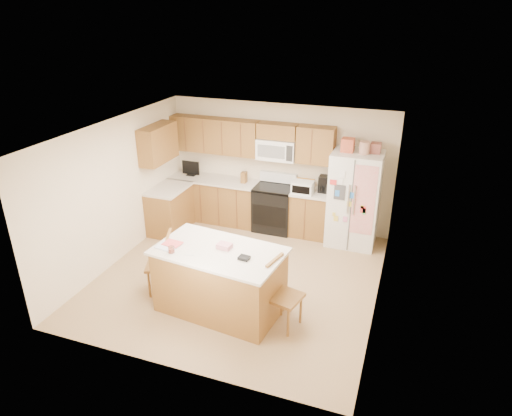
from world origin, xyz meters
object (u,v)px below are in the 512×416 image
at_px(island, 220,280).
at_px(windsor_chair_right, 283,296).
at_px(windsor_chair_left, 162,264).
at_px(windsor_chair_back, 242,264).
at_px(stove, 274,207).
at_px(refrigerator, 354,198).

distance_m(island, windsor_chair_right, 0.99).
bearing_deg(windsor_chair_left, windsor_chair_back, 23.71).
bearing_deg(windsor_chair_right, stove, 110.01).
xyz_separation_m(island, windsor_chair_back, (0.10, 0.63, -0.07)).
xyz_separation_m(refrigerator, windsor_chair_left, (-2.56, -2.65, -0.44)).
bearing_deg(windsor_chair_right, island, 176.74).
relative_size(windsor_chair_left, windsor_chair_right, 0.98).
bearing_deg(refrigerator, island, -118.45).
relative_size(refrigerator, windsor_chair_back, 2.23).
distance_m(refrigerator, windsor_chair_back, 2.62).
height_order(stove, island, stove).
bearing_deg(island, windsor_chair_right, -3.26).
height_order(stove, windsor_chair_right, stove).
bearing_deg(stove, windsor_chair_left, -109.99).
height_order(refrigerator, windsor_chair_back, refrigerator).
distance_m(refrigerator, windsor_chair_right, 2.92).
relative_size(windsor_chair_back, windsor_chair_right, 0.88).
distance_m(stove, windsor_chair_back, 2.22).
distance_m(stove, refrigerator, 1.63).
bearing_deg(windsor_chair_back, island, -98.61).
bearing_deg(windsor_chair_left, windsor_chair_right, -5.11).
relative_size(island, windsor_chair_back, 2.13).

